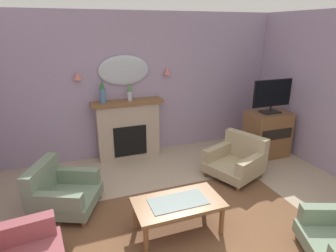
{
  "coord_description": "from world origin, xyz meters",
  "views": [
    {
      "loc": [
        -1.36,
        -2.39,
        2.48
      ],
      "look_at": [
        0.2,
        1.79,
        0.93
      ],
      "focal_mm": 30.5,
      "sensor_mm": 36.0,
      "label": 1
    }
  ],
  "objects_px": {
    "armchair_in_corner": "(60,191)",
    "tv_cabinet": "(267,134)",
    "fireplace": "(128,130)",
    "mantel_vase_centre": "(129,91)",
    "wall_sconce_right": "(167,71)",
    "tv_flatscreen": "(272,95)",
    "armchair_near_fireplace": "(237,159)",
    "mantel_vase_right": "(102,92)",
    "wall_mirror": "(124,70)",
    "coffee_table": "(178,206)",
    "wall_sconce_left": "(77,76)"
  },
  "relations": [
    {
      "from": "coffee_table",
      "to": "armchair_in_corner",
      "type": "xyz_separation_m",
      "value": [
        -1.38,
        1.0,
        -0.08
      ]
    },
    {
      "from": "mantel_vase_centre",
      "to": "armchair_near_fireplace",
      "type": "height_order",
      "value": "mantel_vase_centre"
    },
    {
      "from": "fireplace",
      "to": "wall_sconce_right",
      "type": "distance_m",
      "value": 1.38
    },
    {
      "from": "wall_sconce_right",
      "to": "armchair_in_corner",
      "type": "height_order",
      "value": "wall_sconce_right"
    },
    {
      "from": "fireplace",
      "to": "armchair_near_fireplace",
      "type": "bearing_deg",
      "value": -41.77
    },
    {
      "from": "armchair_in_corner",
      "to": "tv_cabinet",
      "type": "bearing_deg",
      "value": 7.87
    },
    {
      "from": "wall_sconce_right",
      "to": "tv_cabinet",
      "type": "bearing_deg",
      "value": -28.89
    },
    {
      "from": "coffee_table",
      "to": "armchair_near_fireplace",
      "type": "distance_m",
      "value": 1.83
    },
    {
      "from": "armchair_near_fireplace",
      "to": "armchair_in_corner",
      "type": "bearing_deg",
      "value": -179.77
    },
    {
      "from": "mantel_vase_right",
      "to": "wall_sconce_left",
      "type": "bearing_deg",
      "value": 163.3
    },
    {
      "from": "fireplace",
      "to": "mantel_vase_centre",
      "type": "relative_size",
      "value": 3.99
    },
    {
      "from": "fireplace",
      "to": "wall_sconce_left",
      "type": "xyz_separation_m",
      "value": [
        -0.85,
        0.09,
        1.09
      ]
    },
    {
      "from": "fireplace",
      "to": "tv_flatscreen",
      "type": "bearing_deg",
      "value": -19.08
    },
    {
      "from": "wall_sconce_left",
      "to": "coffee_table",
      "type": "relative_size",
      "value": 0.13
    },
    {
      "from": "coffee_table",
      "to": "tv_flatscreen",
      "type": "xyz_separation_m",
      "value": [
        2.56,
        1.52,
        0.86
      ]
    },
    {
      "from": "mantel_vase_right",
      "to": "fireplace",
      "type": "bearing_deg",
      "value": 3.6
    },
    {
      "from": "tv_flatscreen",
      "to": "wall_mirror",
      "type": "bearing_deg",
      "value": 158.2
    },
    {
      "from": "wall_sconce_left",
      "to": "armchair_near_fireplace",
      "type": "relative_size",
      "value": 0.13
    },
    {
      "from": "wall_sconce_right",
      "to": "mantel_vase_centre",
      "type": "bearing_deg",
      "value": -171.47
    },
    {
      "from": "wall_sconce_right",
      "to": "coffee_table",
      "type": "relative_size",
      "value": 0.13
    },
    {
      "from": "fireplace",
      "to": "mantel_vase_centre",
      "type": "xyz_separation_m",
      "value": [
        0.05,
        -0.03,
        0.78
      ]
    },
    {
      "from": "tv_flatscreen",
      "to": "wall_sconce_left",
      "type": "bearing_deg",
      "value": 163.95
    },
    {
      "from": "mantel_vase_centre",
      "to": "wall_sconce_right",
      "type": "bearing_deg",
      "value": 8.53
    },
    {
      "from": "armchair_in_corner",
      "to": "tv_cabinet",
      "type": "distance_m",
      "value": 3.98
    },
    {
      "from": "coffee_table",
      "to": "fireplace",
      "type": "bearing_deg",
      "value": 91.53
    },
    {
      "from": "mantel_vase_right",
      "to": "mantel_vase_centre",
      "type": "height_order",
      "value": "mantel_vase_right"
    },
    {
      "from": "mantel_vase_centre",
      "to": "tv_cabinet",
      "type": "height_order",
      "value": "mantel_vase_centre"
    },
    {
      "from": "tv_cabinet",
      "to": "tv_flatscreen",
      "type": "relative_size",
      "value": 1.07
    },
    {
      "from": "fireplace",
      "to": "armchair_in_corner",
      "type": "bearing_deg",
      "value": -132.6
    },
    {
      "from": "mantel_vase_right",
      "to": "armchair_near_fireplace",
      "type": "bearing_deg",
      "value": -34.3
    },
    {
      "from": "wall_mirror",
      "to": "wall_sconce_left",
      "type": "bearing_deg",
      "value": -176.63
    },
    {
      "from": "tv_cabinet",
      "to": "tv_flatscreen",
      "type": "bearing_deg",
      "value": -90.0
    },
    {
      "from": "wall_sconce_right",
      "to": "armchair_in_corner",
      "type": "bearing_deg",
      "value": -144.89
    },
    {
      "from": "coffee_table",
      "to": "tv_flatscreen",
      "type": "bearing_deg",
      "value": 30.75
    },
    {
      "from": "mantel_vase_right",
      "to": "armchair_near_fireplace",
      "type": "distance_m",
      "value": 2.68
    },
    {
      "from": "mantel_vase_right",
      "to": "wall_sconce_right",
      "type": "xyz_separation_m",
      "value": [
        1.3,
        0.12,
        0.3
      ]
    },
    {
      "from": "armchair_in_corner",
      "to": "tv_flatscreen",
      "type": "xyz_separation_m",
      "value": [
        3.94,
        0.52,
        0.94
      ]
    },
    {
      "from": "mantel_vase_right",
      "to": "mantel_vase_centre",
      "type": "xyz_separation_m",
      "value": [
        0.5,
        0.0,
        -0.01
      ]
    },
    {
      "from": "mantel_vase_right",
      "to": "coffee_table",
      "type": "height_order",
      "value": "mantel_vase_right"
    },
    {
      "from": "wall_sconce_left",
      "to": "tv_cabinet",
      "type": "bearing_deg",
      "value": -15.73
    },
    {
      "from": "fireplace",
      "to": "mantel_vase_right",
      "type": "distance_m",
      "value": 0.91
    },
    {
      "from": "wall_sconce_left",
      "to": "armchair_near_fireplace",
      "type": "distance_m",
      "value": 3.17
    },
    {
      "from": "wall_mirror",
      "to": "wall_sconce_right",
      "type": "xyz_separation_m",
      "value": [
        0.85,
        -0.05,
        -0.05
      ]
    },
    {
      "from": "tv_cabinet",
      "to": "wall_sconce_left",
      "type": "bearing_deg",
      "value": 164.27
    },
    {
      "from": "coffee_table",
      "to": "tv_cabinet",
      "type": "distance_m",
      "value": 2.99
    },
    {
      "from": "wall_sconce_right",
      "to": "armchair_near_fireplace",
      "type": "bearing_deg",
      "value": -63.96
    },
    {
      "from": "fireplace",
      "to": "mantel_vase_centre",
      "type": "distance_m",
      "value": 0.78
    },
    {
      "from": "mantel_vase_right",
      "to": "tv_flatscreen",
      "type": "distance_m",
      "value": 3.2
    },
    {
      "from": "armchair_near_fireplace",
      "to": "tv_cabinet",
      "type": "distance_m",
      "value": 1.17
    },
    {
      "from": "wall_mirror",
      "to": "armchair_near_fireplace",
      "type": "distance_m",
      "value": 2.63
    }
  ]
}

